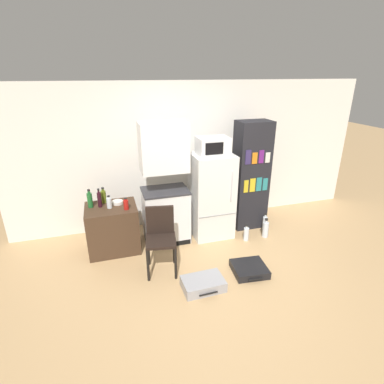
% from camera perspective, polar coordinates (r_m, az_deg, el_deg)
% --- Properties ---
extents(ground_plane, '(24.00, 24.00, 0.00)m').
position_cam_1_polar(ground_plane, '(4.17, 6.34, -16.88)').
color(ground_plane, tan).
extents(wall_back, '(6.40, 0.10, 2.48)m').
position_cam_1_polar(wall_back, '(5.37, 0.56, 7.24)').
color(wall_back, white).
rests_on(wall_back, ground_plane).
extents(side_table, '(0.75, 0.62, 0.72)m').
position_cam_1_polar(side_table, '(4.80, -14.84, -6.66)').
color(side_table, '#422D1E').
rests_on(side_table, ground_plane).
extents(kitchen_hutch, '(0.72, 0.53, 1.93)m').
position_cam_1_polar(kitchen_hutch, '(4.70, -5.17, 0.70)').
color(kitchen_hutch, white).
rests_on(kitchen_hutch, ground_plane).
extents(refrigerator, '(0.65, 0.61, 1.41)m').
position_cam_1_polar(refrigerator, '(4.94, 3.75, -0.70)').
color(refrigerator, silver).
rests_on(refrigerator, ground_plane).
extents(microwave, '(0.49, 0.36, 0.27)m').
position_cam_1_polar(microwave, '(4.69, 4.00, 8.77)').
color(microwave, silver).
rests_on(microwave, refrigerator).
extents(bookshelf, '(0.56, 0.39, 1.88)m').
position_cam_1_polar(bookshelf, '(5.24, 11.12, 3.01)').
color(bookshelf, black).
rests_on(bookshelf, ground_plane).
extents(bottle_green_tall, '(0.08, 0.08, 0.28)m').
position_cam_1_polar(bottle_green_tall, '(4.67, -18.88, -1.42)').
color(bottle_green_tall, '#1E6028').
rests_on(bottle_green_tall, side_table).
extents(bottle_wine_dark, '(0.06, 0.06, 0.29)m').
position_cam_1_polar(bottle_wine_dark, '(4.64, -17.21, -1.33)').
color(bottle_wine_dark, black).
rests_on(bottle_wine_dark, side_table).
extents(bottle_clear_short, '(0.08, 0.08, 0.19)m').
position_cam_1_polar(bottle_clear_short, '(4.58, -15.50, -1.99)').
color(bottle_clear_short, silver).
rests_on(bottle_clear_short, side_table).
extents(bottle_olive_oil, '(0.08, 0.08, 0.25)m').
position_cam_1_polar(bottle_olive_oil, '(4.78, -16.51, -0.80)').
color(bottle_olive_oil, '#566619').
rests_on(bottle_olive_oil, side_table).
extents(bottle_ketchup_red, '(0.07, 0.07, 0.18)m').
position_cam_1_polar(bottle_ketchup_red, '(4.48, -12.46, -2.33)').
color(bottle_ketchup_red, '#AD1914').
rests_on(bottle_ketchup_red, side_table).
extents(bowl, '(0.17, 0.17, 0.05)m').
position_cam_1_polar(bowl, '(4.72, -14.00, -1.92)').
color(bowl, silver).
rests_on(bowl, side_table).
extents(chair, '(0.46, 0.47, 0.92)m').
position_cam_1_polar(chair, '(4.13, -6.01, -7.82)').
color(chair, black).
rests_on(chair, ground_plane).
extents(suitcase_large_flat, '(0.54, 0.39, 0.14)m').
position_cam_1_polar(suitcase_large_flat, '(4.02, 2.13, -17.08)').
color(suitcase_large_flat, '#99999E').
rests_on(suitcase_large_flat, ground_plane).
extents(suitcase_small_flat, '(0.50, 0.49, 0.11)m').
position_cam_1_polar(suitcase_small_flat, '(4.37, 10.86, -14.20)').
color(suitcase_small_flat, black).
rests_on(suitcase_small_flat, ground_plane).
extents(water_bottle_front, '(0.09, 0.09, 0.29)m').
position_cam_1_polar(water_bottle_front, '(5.06, 10.29, -7.81)').
color(water_bottle_front, silver).
rests_on(water_bottle_front, ground_plane).
extents(water_bottle_middle, '(0.08, 0.08, 0.33)m').
position_cam_1_polar(water_bottle_middle, '(5.42, 13.71, -5.78)').
color(water_bottle_middle, silver).
rests_on(water_bottle_middle, ground_plane).
extents(water_bottle_back, '(0.10, 0.10, 0.34)m').
position_cam_1_polar(water_bottle_back, '(5.22, 13.83, -6.88)').
color(water_bottle_back, silver).
rests_on(water_bottle_back, ground_plane).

